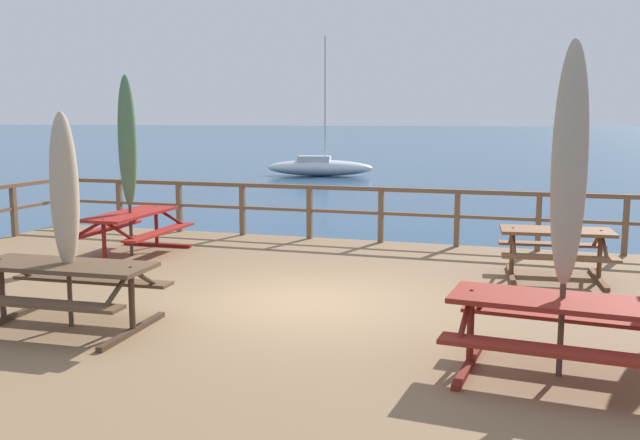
{
  "coord_description": "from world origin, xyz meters",
  "views": [
    {
      "loc": [
        2.92,
        -8.56,
        3.21
      ],
      "look_at": [
        0.0,
        0.73,
        1.79
      ],
      "focal_mm": 39.18,
      "sensor_mm": 36.0,
      "label": 1
    }
  ],
  "objects_px": {
    "patio_umbrella_tall_mid_right": "(64,192)",
    "patio_umbrella_tall_mid_left": "(569,166)",
    "patio_umbrella_short_back": "(127,142)",
    "picnic_table_back_right": "(567,321)",
    "picnic_table_front_right": "(132,224)",
    "picnic_table_mid_centre": "(64,281)",
    "sailboat_distant": "(319,167)",
    "picnic_table_mid_left": "(556,244)"
  },
  "relations": [
    {
      "from": "picnic_table_mid_centre",
      "to": "picnic_table_back_right",
      "type": "height_order",
      "value": "same"
    },
    {
      "from": "patio_umbrella_short_back",
      "to": "picnic_table_mid_left",
      "type": "bearing_deg",
      "value": 2.45
    },
    {
      "from": "picnic_table_front_right",
      "to": "patio_umbrella_tall_mid_left",
      "type": "bearing_deg",
      "value": -29.13
    },
    {
      "from": "patio_umbrella_short_back",
      "to": "patio_umbrella_tall_mid_left",
      "type": "bearing_deg",
      "value": -28.88
    },
    {
      "from": "patio_umbrella_tall_mid_right",
      "to": "sailboat_distant",
      "type": "height_order",
      "value": "sailboat_distant"
    },
    {
      "from": "picnic_table_front_right",
      "to": "sailboat_distant",
      "type": "bearing_deg",
      "value": 100.45
    },
    {
      "from": "picnic_table_mid_left",
      "to": "patio_umbrella_short_back",
      "type": "bearing_deg",
      "value": -177.55
    },
    {
      "from": "patio_umbrella_tall_mid_right",
      "to": "patio_umbrella_tall_mid_left",
      "type": "xyz_separation_m",
      "value": [
        5.43,
        0.04,
        0.4
      ]
    },
    {
      "from": "picnic_table_back_right",
      "to": "picnic_table_mid_centre",
      "type": "bearing_deg",
      "value": -179.75
    },
    {
      "from": "picnic_table_mid_centre",
      "to": "picnic_table_back_right",
      "type": "xyz_separation_m",
      "value": [
        5.49,
        0.02,
        0.0
      ]
    },
    {
      "from": "patio_umbrella_tall_mid_right",
      "to": "patio_umbrella_short_back",
      "type": "xyz_separation_m",
      "value": [
        -1.71,
        3.97,
        0.43
      ]
    },
    {
      "from": "picnic_table_mid_left",
      "to": "sailboat_distant",
      "type": "height_order",
      "value": "sailboat_distant"
    },
    {
      "from": "picnic_table_back_right",
      "to": "picnic_table_front_right",
      "type": "distance_m",
      "value": 8.25
    },
    {
      "from": "picnic_table_mid_centre",
      "to": "sailboat_distant",
      "type": "height_order",
      "value": "sailboat_distant"
    },
    {
      "from": "patio_umbrella_tall_mid_left",
      "to": "picnic_table_mid_left",
      "type": "bearing_deg",
      "value": 89.58
    },
    {
      "from": "picnic_table_front_right",
      "to": "patio_umbrella_tall_mid_right",
      "type": "height_order",
      "value": "patio_umbrella_tall_mid_right"
    },
    {
      "from": "patio_umbrella_tall_mid_left",
      "to": "sailboat_distant",
      "type": "xyz_separation_m",
      "value": [
        -12.1,
        30.86,
        -2.27
      ]
    },
    {
      "from": "patio_umbrella_short_back",
      "to": "picnic_table_mid_centre",
      "type": "bearing_deg",
      "value": -67.29
    },
    {
      "from": "picnic_table_mid_centre",
      "to": "patio_umbrella_tall_mid_left",
      "type": "bearing_deg",
      "value": 0.96
    },
    {
      "from": "picnic_table_front_right",
      "to": "sailboat_distant",
      "type": "relative_size",
      "value": 0.28
    },
    {
      "from": "patio_umbrella_tall_mid_right",
      "to": "sailboat_distant",
      "type": "bearing_deg",
      "value": 102.19
    },
    {
      "from": "picnic_table_mid_centre",
      "to": "picnic_table_mid_left",
      "type": "bearing_deg",
      "value": 38.33
    },
    {
      "from": "picnic_table_back_right",
      "to": "sailboat_distant",
      "type": "distance_m",
      "value": 33.24
    },
    {
      "from": "picnic_table_back_right",
      "to": "sailboat_distant",
      "type": "xyz_separation_m",
      "value": [
        -12.14,
        30.93,
        -0.84
      ]
    },
    {
      "from": "patio_umbrella_tall_mid_right",
      "to": "patio_umbrella_tall_mid_left",
      "type": "bearing_deg",
      "value": 0.38
    },
    {
      "from": "picnic_table_mid_centre",
      "to": "patio_umbrella_short_back",
      "type": "height_order",
      "value": "patio_umbrella_short_back"
    },
    {
      "from": "picnic_table_mid_centre",
      "to": "picnic_table_mid_left",
      "type": "relative_size",
      "value": 1.22
    },
    {
      "from": "picnic_table_back_right",
      "to": "picnic_table_mid_left",
      "type": "relative_size",
      "value": 1.27
    },
    {
      "from": "picnic_table_mid_centre",
      "to": "patio_umbrella_tall_mid_right",
      "type": "xyz_separation_m",
      "value": [
        0.02,
        0.06,
        1.03
      ]
    },
    {
      "from": "patio_umbrella_tall_mid_left",
      "to": "sailboat_distant",
      "type": "bearing_deg",
      "value": 111.41
    },
    {
      "from": "picnic_table_front_right",
      "to": "sailboat_distant",
      "type": "height_order",
      "value": "sailboat_distant"
    },
    {
      "from": "sailboat_distant",
      "to": "patio_umbrella_tall_mid_right",
      "type": "bearing_deg",
      "value": -77.81
    },
    {
      "from": "patio_umbrella_tall_mid_right",
      "to": "sailboat_distant",
      "type": "relative_size",
      "value": 0.32
    },
    {
      "from": "picnic_table_front_right",
      "to": "patio_umbrella_short_back",
      "type": "relative_size",
      "value": 0.68
    },
    {
      "from": "patio_umbrella_short_back",
      "to": "sailboat_distant",
      "type": "distance_m",
      "value": 27.48
    },
    {
      "from": "picnic_table_mid_centre",
      "to": "picnic_table_mid_left",
      "type": "distance_m",
      "value": 6.99
    },
    {
      "from": "patio_umbrella_short_back",
      "to": "sailboat_distant",
      "type": "relative_size",
      "value": 0.41
    },
    {
      "from": "picnic_table_mid_centre",
      "to": "sailboat_distant",
      "type": "distance_m",
      "value": 31.67
    },
    {
      "from": "patio_umbrella_tall_mid_left",
      "to": "patio_umbrella_short_back",
      "type": "relative_size",
      "value": 0.99
    },
    {
      "from": "picnic_table_front_right",
      "to": "patio_umbrella_tall_mid_right",
      "type": "xyz_separation_m",
      "value": [
        1.72,
        -4.02,
        1.03
      ]
    },
    {
      "from": "picnic_table_back_right",
      "to": "patio_umbrella_short_back",
      "type": "relative_size",
      "value": 0.7
    },
    {
      "from": "patio_umbrella_tall_mid_right",
      "to": "patio_umbrella_tall_mid_left",
      "type": "distance_m",
      "value": 5.44
    }
  ]
}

